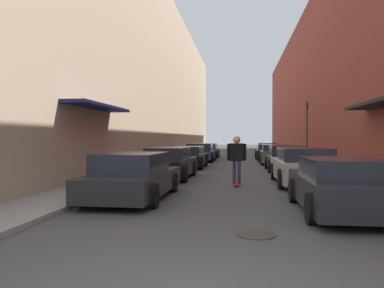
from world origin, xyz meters
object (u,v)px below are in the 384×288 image
parked_car_left_3 (200,153)px  parked_car_right_1 (303,167)px  parked_car_right_5 (267,150)px  parked_car_left_1 (169,163)px  parked_car_right_0 (340,186)px  parked_car_right_3 (275,154)px  parked_car_left_0 (133,177)px  skateboarder (237,155)px  parked_car_left_2 (188,157)px  manhole_cover (255,235)px  parked_car_left_4 (207,151)px  traffic_light (307,125)px  parked_car_right_2 (287,159)px  parked_car_right_4 (269,152)px

parked_car_left_3 → parked_car_right_1: parked_car_right_1 is taller
parked_car_right_5 → parked_car_left_1: bearing=-105.5°
parked_car_right_0 → parked_car_right_3: bearing=90.0°
parked_car_left_1 → parked_car_right_0: bearing=-51.8°
parked_car_left_3 → parked_car_left_0: bearing=-90.3°
parked_car_left_3 → skateboarder: 13.83m
skateboarder → parked_car_right_5: bearing=83.3°
parked_car_left_3 → parked_car_right_3: bearing=-21.8°
parked_car_left_3 → parked_car_right_5: size_ratio=0.95×
parked_car_left_2 → parked_car_right_0: (5.21, -12.32, 0.00)m
parked_car_right_3 → manhole_cover: bearing=-96.2°
parked_car_left_4 → parked_car_right_3: 8.96m
parked_car_left_1 → skateboarder: skateboarder is taller
parked_car_right_1 → parked_car_right_5: 20.60m
parked_car_left_3 → parked_car_right_1: 13.81m
parked_car_right_5 → traffic_light: traffic_light is taller
parked_car_left_1 → parked_car_right_2: parked_car_left_1 is taller
parked_car_left_4 → traffic_light: size_ratio=1.05×
parked_car_right_2 → manhole_cover: (-2.11, -13.07, -0.61)m
parked_car_right_0 → parked_car_right_5: size_ratio=0.94×
parked_car_right_4 → parked_car_left_2: bearing=-121.0°
parked_car_right_0 → skateboarder: (-2.37, 4.50, 0.48)m
parked_car_left_0 → parked_car_right_3: bearing=70.5°
parked_car_left_3 → parked_car_right_4: bearing=29.3°
parked_car_right_3 → parked_car_right_5: bearing=89.2°
manhole_cover → parked_car_left_4: bearing=97.1°
parked_car_left_3 → parked_car_right_0: 18.77m
parked_car_left_3 → parked_car_left_4: (-0.02, 5.29, -0.04)m
parked_car_left_3 → parked_car_left_4: parked_car_left_3 is taller
parked_car_left_1 → parked_car_right_0: 8.40m
parked_car_right_0 → parked_car_right_2: bearing=89.3°
skateboarder → traffic_light: size_ratio=0.45×
parked_car_right_5 → skateboarder: size_ratio=2.49×
parked_car_left_1 → parked_car_right_3: (5.21, 9.40, -0.01)m
parked_car_left_1 → traffic_light: (7.36, 10.29, 1.90)m
parked_car_right_1 → parked_car_right_5: size_ratio=1.05×
parked_car_left_4 → parked_car_right_1: (5.18, -18.10, 0.07)m
parked_car_left_1 → parked_car_right_1: parked_car_right_1 is taller
parked_car_left_3 → parked_car_right_5: 9.40m
parked_car_left_4 → skateboarder: size_ratio=2.34×
parked_car_left_2 → parked_car_right_4: 10.00m
parked_car_left_4 → parked_car_right_2: 13.53m
parked_car_right_3 → parked_car_right_4: bearing=90.8°
skateboarder → parked_car_right_0: bearing=-62.3°
parked_car_left_4 → parked_car_right_2: parked_car_right_2 is taller
parked_car_left_2 → parked_car_left_3: 5.74m
parked_car_left_2 → parked_car_right_0: 13.37m
parked_car_right_0 → parked_car_right_4: bearing=90.2°
parked_car_left_2 → parked_car_right_1: (5.25, -7.08, 0.05)m
parked_car_left_2 → parked_car_right_3: bearing=35.3°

